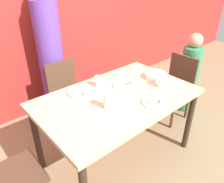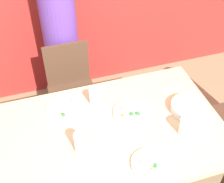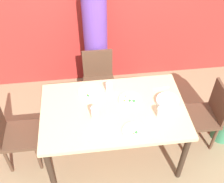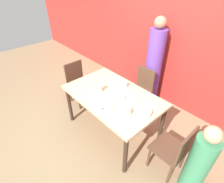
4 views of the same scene
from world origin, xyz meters
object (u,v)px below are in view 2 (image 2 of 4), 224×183
object	(u,v)px
plate_rice_adult	(132,113)
bowl_curry	(188,107)
glass_water_tall	(186,127)
chair_adult_spot	(72,88)
person_adult	(60,36)

from	to	relation	value
plate_rice_adult	bowl_curry	bearing A→B (deg)	-11.97
bowl_curry	glass_water_tall	distance (m)	0.20
bowl_curry	plate_rice_adult	size ratio (longest dim) A/B	0.97
chair_adult_spot	person_adult	distance (m)	0.47
bowl_curry	plate_rice_adult	distance (m)	0.38
plate_rice_adult	glass_water_tall	bearing A→B (deg)	-43.28
bowl_curry	glass_water_tall	size ratio (longest dim) A/B	2.14
bowl_curry	glass_water_tall	bearing A→B (deg)	-123.81
chair_adult_spot	person_adult	world-z (taller)	person_adult
chair_adult_spot	plate_rice_adult	distance (m)	0.82
person_adult	glass_water_tall	bearing A→B (deg)	-66.93
person_adult	plate_rice_adult	world-z (taller)	person_adult
plate_rice_adult	glass_water_tall	distance (m)	0.36
person_adult	bowl_curry	world-z (taller)	person_adult
chair_adult_spot	glass_water_tall	bearing A→B (deg)	-60.24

